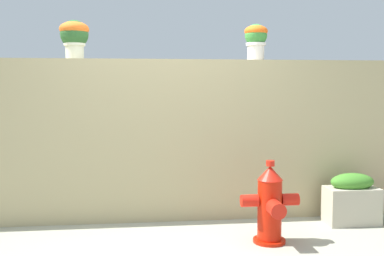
% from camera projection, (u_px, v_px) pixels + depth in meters
% --- Properties ---
extents(ground_plane, '(24.00, 24.00, 0.00)m').
position_uv_depth(ground_plane, '(172.00, 245.00, 4.09)').
color(ground_plane, '#9E9E8A').
extents(stone_wall, '(6.65, 0.41, 1.70)m').
position_uv_depth(stone_wall, '(165.00, 139.00, 4.92)').
color(stone_wall, tan).
rests_on(stone_wall, ground).
extents(potted_plant_1, '(0.30, 0.30, 0.40)m').
position_uv_depth(potted_plant_1, '(74.00, 35.00, 4.70)').
color(potted_plant_1, beige).
rests_on(potted_plant_1, stone_wall).
extents(potted_plant_2, '(0.25, 0.25, 0.40)m').
position_uv_depth(potted_plant_2, '(256.00, 38.00, 4.95)').
color(potted_plant_2, silver).
rests_on(potted_plant_2, stone_wall).
extents(fire_hydrant, '(0.53, 0.43, 0.76)m').
position_uv_depth(fire_hydrant, '(270.00, 206.00, 4.11)').
color(fire_hydrant, red).
rests_on(fire_hydrant, ground).
extents(planter_box, '(0.54, 0.29, 0.53)m').
position_uv_depth(planter_box, '(352.00, 200.00, 4.70)').
color(planter_box, '#B6AD95').
rests_on(planter_box, ground).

